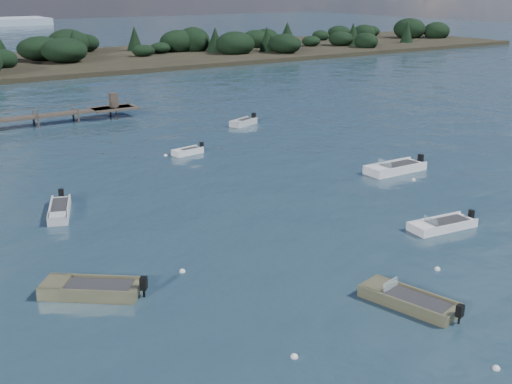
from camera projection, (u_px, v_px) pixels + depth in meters
ground at (47, 105)px, 79.15m from camera, size 400.00×400.00×0.00m
dinghy_mid_white_b at (395, 169)px, 50.81m from camera, size 5.53×2.04×1.37m
dinghy_near_olive at (408, 302)px, 29.69m from camera, size 2.70×4.99×1.19m
dinghy_mid_grey at (91, 291)px, 30.70m from camera, size 4.75×4.30×1.28m
tender_far_white at (188, 152)px, 56.05m from camera, size 3.14×1.47×1.06m
tender_far_grey_b at (243, 123)px, 67.59m from camera, size 3.75×2.42×1.27m
dinghy_mid_white_a at (442, 226)px, 39.03m from camera, size 4.66×2.10×1.07m
dinghy_extra_a at (60, 212)px, 41.47m from camera, size 2.78×4.90×1.15m
buoy_a at (496, 369)px, 24.81m from camera, size 0.32×0.32×0.32m
buoy_b at (455, 230)px, 38.83m from camera, size 0.32×0.32×0.32m
buoy_c at (182, 272)px, 33.17m from camera, size 0.32×0.32×0.32m
buoy_d at (413, 180)px, 48.67m from camera, size 0.32×0.32×0.32m
buoy_e at (166, 156)px, 55.54m from camera, size 0.32×0.32×0.32m
buoy_extra_a at (294, 357)px, 25.58m from camera, size 0.32×0.32×0.32m
buoy_extra_b at (437, 270)px, 33.44m from camera, size 0.32×0.32×0.32m
far_headland at (114, 51)px, 123.38m from camera, size 190.00×40.00×5.80m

